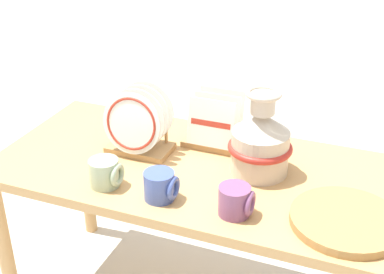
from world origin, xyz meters
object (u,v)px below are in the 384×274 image
(dish_rack_square_plates, at_px, (216,130))
(mug_plum_glaze, at_px, (236,201))
(ceramic_vase, at_px, (261,141))
(dish_rack_round_plates, at_px, (138,127))
(wicker_charger_stack, at_px, (346,220))
(mug_sage_glaze, at_px, (106,173))
(mug_cobalt_glaze, at_px, (161,186))

(dish_rack_square_plates, distance_m, mug_plum_glaze, 0.44)
(ceramic_vase, relative_size, dish_rack_round_plates, 1.21)
(wicker_charger_stack, height_order, mug_sage_glaze, mug_sage_glaze)
(ceramic_vase, height_order, wicker_charger_stack, ceramic_vase)
(dish_rack_round_plates, relative_size, mug_plum_glaze, 2.31)
(ceramic_vase, bearing_deg, dish_rack_square_plates, 147.09)
(wicker_charger_stack, height_order, mug_plum_glaze, mug_plum_glaze)
(dish_rack_round_plates, bearing_deg, ceramic_vase, 3.18)
(mug_cobalt_glaze, height_order, mug_plum_glaze, same)
(dish_rack_square_plates, height_order, mug_plum_glaze, dish_rack_square_plates)
(dish_rack_square_plates, distance_m, wicker_charger_stack, 0.60)
(mug_cobalt_glaze, relative_size, mug_plum_glaze, 1.00)
(mug_sage_glaze, relative_size, mug_plum_glaze, 1.00)
(dish_rack_round_plates, distance_m, mug_plum_glaze, 0.50)
(dish_rack_square_plates, bearing_deg, dish_rack_round_plates, -147.24)
(dish_rack_square_plates, height_order, wicker_charger_stack, dish_rack_square_plates)
(dish_rack_round_plates, xyz_separation_m, wicker_charger_stack, (0.75, -0.17, -0.09))
(mug_plum_glaze, bearing_deg, dish_rack_square_plates, 116.96)
(mug_sage_glaze, distance_m, mug_plum_glaze, 0.43)
(dish_rack_round_plates, height_order, mug_plum_glaze, dish_rack_round_plates)
(ceramic_vase, distance_m, dish_rack_round_plates, 0.44)
(dish_rack_square_plates, bearing_deg, ceramic_vase, -32.91)
(wicker_charger_stack, bearing_deg, mug_cobalt_glaze, -172.44)
(ceramic_vase, bearing_deg, wicker_charger_stack, -32.01)
(dish_rack_square_plates, distance_m, mug_cobalt_glaze, 0.40)
(mug_cobalt_glaze, relative_size, mug_sage_glaze, 1.00)
(wicker_charger_stack, xyz_separation_m, mug_sage_glaze, (-0.74, -0.07, 0.03))
(mug_sage_glaze, bearing_deg, dish_rack_round_plates, 90.24)
(ceramic_vase, distance_m, dish_rack_square_plates, 0.24)
(mug_sage_glaze, bearing_deg, ceramic_vase, 31.20)
(dish_rack_round_plates, height_order, mug_sage_glaze, dish_rack_round_plates)
(ceramic_vase, relative_size, mug_plum_glaze, 2.81)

